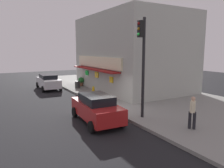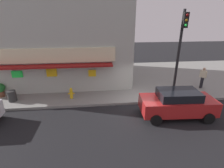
{
  "view_description": "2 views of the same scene",
  "coord_description": "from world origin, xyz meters",
  "px_view_note": "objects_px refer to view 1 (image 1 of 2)",
  "views": [
    {
      "loc": [
        13.02,
        -7.02,
        4.29
      ],
      "look_at": [
        -1.16,
        1.04,
        1.7
      ],
      "focal_mm": 34.58,
      "sensor_mm": 36.0,
      "label": 1
    },
    {
      "loc": [
        -3.11,
        -10.19,
        5.6
      ],
      "look_at": [
        -1.96,
        0.44,
        1.43
      ],
      "focal_mm": 27.13,
      "sensor_mm": 36.0,
      "label": 2
    }
  ],
  "objects_px": {
    "traffic_light": "(142,55)",
    "fire_hydrant": "(93,91)",
    "potted_plant_by_doorway": "(81,81)",
    "parked_car_white": "(48,82)",
    "pedestrian": "(193,111)",
    "parked_car_red": "(97,108)",
    "trash_can": "(78,85)"
  },
  "relations": [
    {
      "from": "traffic_light",
      "to": "fire_hydrant",
      "type": "xyz_separation_m",
      "value": [
        -7.6,
        0.27,
        -3.4
      ]
    },
    {
      "from": "traffic_light",
      "to": "fire_hydrant",
      "type": "distance_m",
      "value": 8.33
    },
    {
      "from": "potted_plant_by_doorway",
      "to": "parked_car_white",
      "type": "height_order",
      "value": "parked_car_white"
    },
    {
      "from": "traffic_light",
      "to": "parked_car_white",
      "type": "bearing_deg",
      "value": -169.78
    },
    {
      "from": "parked_car_white",
      "to": "fire_hydrant",
      "type": "bearing_deg",
      "value": 24.73
    },
    {
      "from": "traffic_light",
      "to": "pedestrian",
      "type": "xyz_separation_m",
      "value": [
        2.9,
        1.12,
        -2.83
      ]
    },
    {
      "from": "parked_car_red",
      "to": "traffic_light",
      "type": "bearing_deg",
      "value": 68.06
    },
    {
      "from": "pedestrian",
      "to": "parked_car_red",
      "type": "distance_m",
      "value": 5.37
    },
    {
      "from": "fire_hydrant",
      "to": "pedestrian",
      "type": "xyz_separation_m",
      "value": [
        10.5,
        0.85,
        0.57
      ]
    },
    {
      "from": "traffic_light",
      "to": "trash_can",
      "type": "xyz_separation_m",
      "value": [
        -11.63,
        0.25,
        -3.41
      ]
    },
    {
      "from": "fire_hydrant",
      "to": "potted_plant_by_doorway",
      "type": "distance_m",
      "value": 5.22
    },
    {
      "from": "traffic_light",
      "to": "trash_can",
      "type": "relative_size",
      "value": 7.86
    },
    {
      "from": "fire_hydrant",
      "to": "pedestrian",
      "type": "height_order",
      "value": "pedestrian"
    },
    {
      "from": "fire_hydrant",
      "to": "trash_can",
      "type": "relative_size",
      "value": 1.06
    },
    {
      "from": "fire_hydrant",
      "to": "parked_car_red",
      "type": "xyz_separation_m",
      "value": [
        6.57,
        -2.81,
        0.3
      ]
    },
    {
      "from": "fire_hydrant",
      "to": "trash_can",
      "type": "bearing_deg",
      "value": -179.64
    },
    {
      "from": "pedestrian",
      "to": "parked_car_white",
      "type": "distance_m",
      "value": 16.74
    },
    {
      "from": "parked_car_red",
      "to": "trash_can",
      "type": "bearing_deg",
      "value": 165.27
    },
    {
      "from": "parked_car_white",
      "to": "parked_car_red",
      "type": "bearing_deg",
      "value": -0.52
    },
    {
      "from": "traffic_light",
      "to": "fire_hydrant",
      "type": "bearing_deg",
      "value": 177.94
    },
    {
      "from": "pedestrian",
      "to": "trash_can",
      "type": "bearing_deg",
      "value": -176.57
    },
    {
      "from": "potted_plant_by_doorway",
      "to": "traffic_light",
      "type": "bearing_deg",
      "value": -4.9
    },
    {
      "from": "fire_hydrant",
      "to": "pedestrian",
      "type": "bearing_deg",
      "value": 4.61
    },
    {
      "from": "traffic_light",
      "to": "pedestrian",
      "type": "bearing_deg",
      "value": 21.09
    },
    {
      "from": "fire_hydrant",
      "to": "parked_car_white",
      "type": "relative_size",
      "value": 0.19
    },
    {
      "from": "pedestrian",
      "to": "parked_car_white",
      "type": "xyz_separation_m",
      "value": [
        -16.36,
        -3.55,
        -0.28
      ]
    },
    {
      "from": "trash_can",
      "to": "parked_car_red",
      "type": "relative_size",
      "value": 0.17
    },
    {
      "from": "potted_plant_by_doorway",
      "to": "parked_car_red",
      "type": "distance_m",
      "value": 12.28
    },
    {
      "from": "traffic_light",
      "to": "potted_plant_by_doorway",
      "type": "height_order",
      "value": "traffic_light"
    },
    {
      "from": "pedestrian",
      "to": "parked_car_white",
      "type": "height_order",
      "value": "pedestrian"
    },
    {
      "from": "traffic_light",
      "to": "parked_car_red",
      "type": "relative_size",
      "value": 1.36
    },
    {
      "from": "traffic_light",
      "to": "parked_car_red",
      "type": "bearing_deg",
      "value": -111.94
    }
  ]
}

